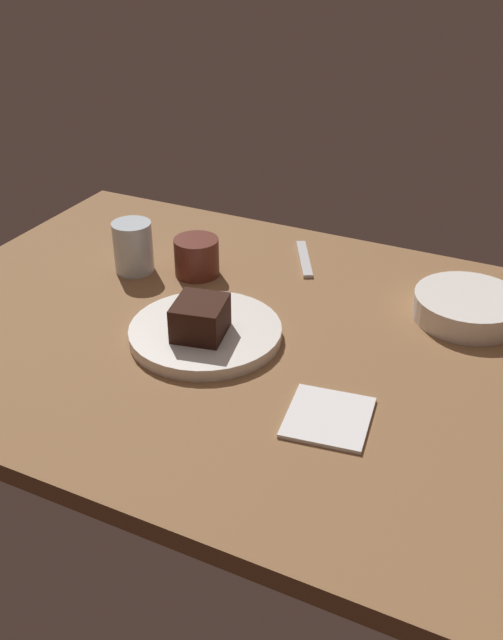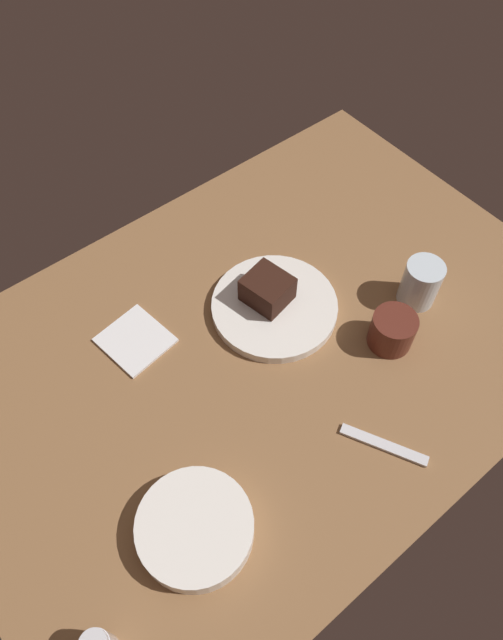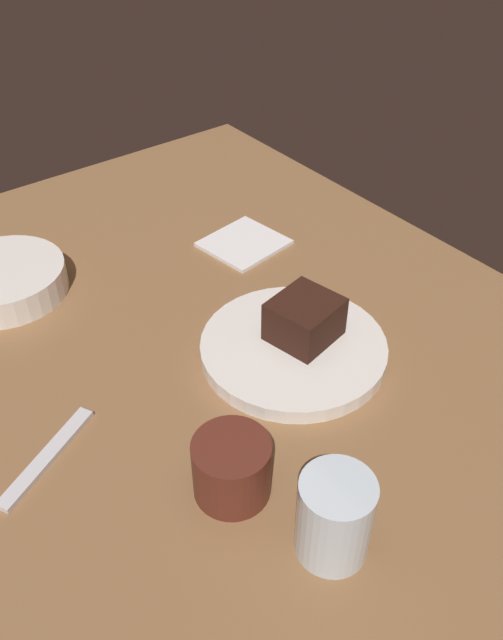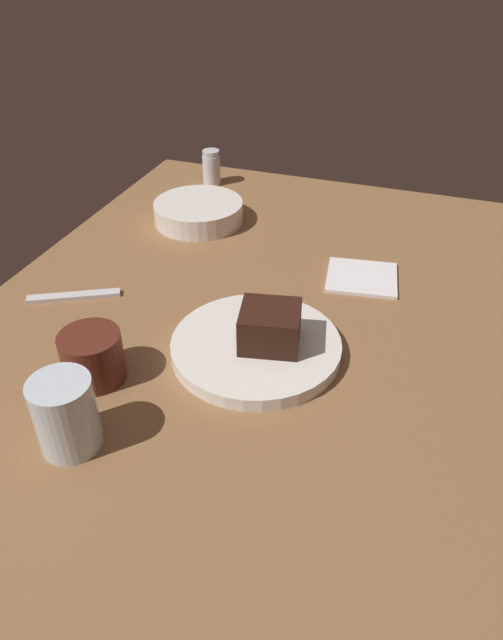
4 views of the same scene
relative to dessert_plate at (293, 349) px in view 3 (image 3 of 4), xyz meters
The scene contains 8 objects.
dining_table 8.10cm from the dessert_plate, 37.53° to the left, with size 120.00×84.00×3.00cm, color brown.
dessert_plate is the anchor object (origin of this frame).
chocolate_cake_slice 4.31cm from the dessert_plate, 81.48° to the right, with size 7.66×8.28×5.65cm, color black.
water_glass 28.28cm from the dessert_plate, 147.20° to the left, with size 7.31×7.31×9.61cm, color silver.
side_bowl 43.86cm from the dessert_plate, 34.18° to the left, with size 17.91×17.91×4.22cm, color white.
coffee_cup 22.66cm from the dessert_plate, 122.86° to the left, with size 8.27×8.27×7.08cm, color #562319.
dessert_spoon 33.08cm from the dessert_plate, 83.77° to the left, with size 15.00×1.80×0.70cm, color silver.
folded_napkin 27.26cm from the dessert_plate, 23.35° to the right, with size 11.16×11.89×0.60cm, color white.
Camera 3 is at (-53.09, 38.42, 61.37)cm, focal length 36.68 mm.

